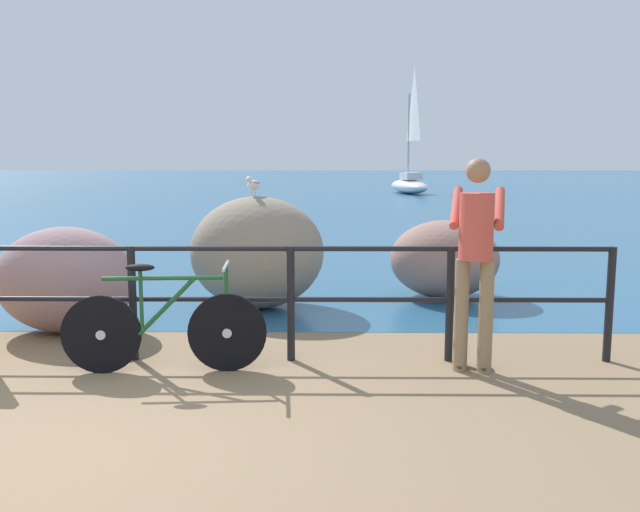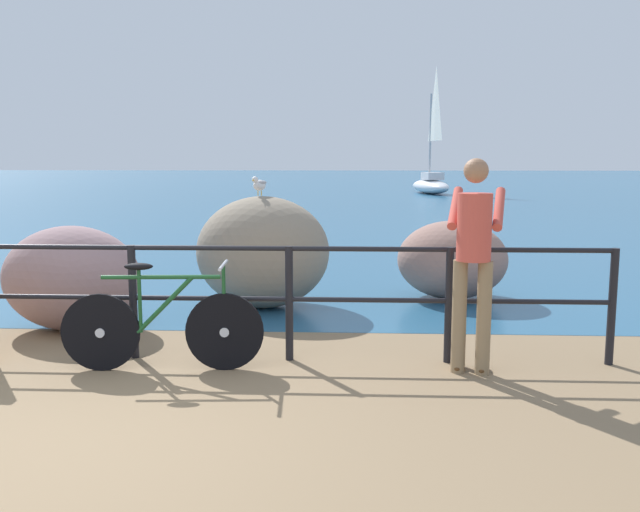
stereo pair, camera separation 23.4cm
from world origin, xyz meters
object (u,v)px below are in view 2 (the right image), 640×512
Objects in this scene: seagull at (259,184)px; bicycle at (163,325)px; breakwater_boulder_left at (72,278)px; person_at_railing at (474,255)px; breakwater_boulder_main at (263,252)px; breakwater_boulder_right at (452,260)px; sailboat at (431,179)px.

bicycle is at bearing 8.01° from seagull.
breakwater_boulder_left is (-1.33, 1.33, 0.16)m from bicycle.
seagull is (0.47, 2.58, 1.08)m from bicycle.
person_at_railing reaches higher than breakwater_boulder_main.
breakwater_boulder_right reaches higher than bicycle.
seagull is at bearing 75.77° from bicycle.
breakwater_boulder_right is at bearing 43.85° from bicycle.
breakwater_boulder_right is 2.63m from seagull.
bicycle is at bearing -132.30° from breakwater_boulder_right.
bicycle is at bearing 105.57° from person_at_railing.
breakwater_boulder_right is at bearing 121.54° from seagull.
person_at_railing is 1.12× the size of breakwater_boulder_main.
person_at_railing is 3.20m from breakwater_boulder_main.
breakwater_boulder_left is at bearing -147.62° from breakwater_boulder_main.
seagull is (1.80, 1.25, 0.93)m from breakwater_boulder_left.
bicycle is 1.88m from breakwater_boulder_left.
breakwater_boulder_left is (-1.84, -1.17, -0.12)m from breakwater_boulder_main.
breakwater_boulder_right is (0.27, 3.06, -0.50)m from person_at_railing.
breakwater_boulder_right is at bearing 163.62° from sailboat.
seagull is at bearing 158.65° from sailboat.
sailboat is at bearing 8.33° from person_at_railing.
breakwater_boulder_main is 2.43m from breakwater_boulder_right.
bicycle is 0.95× the size of person_at_railing.
seagull is 0.06× the size of sailboat.
breakwater_boulder_left is (-3.91, 1.25, -0.45)m from person_at_railing.
sailboat is (4.92, 26.29, 0.04)m from breakwater_boulder_main.
bicycle is at bearing -101.70° from breakwater_boulder_main.
sailboat is (2.58, 25.65, 0.21)m from breakwater_boulder_right.
sailboat is at bearing -172.33° from seagull.
breakwater_boulder_right is at bearing 8.88° from person_at_railing.
breakwater_boulder_left is at bearing 86.19° from person_at_railing.
person_at_railing is 0.29× the size of sailboat.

